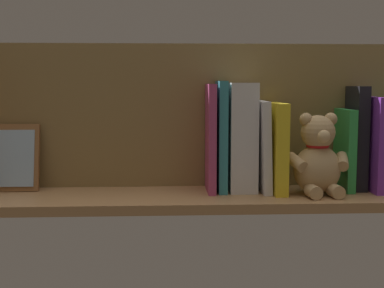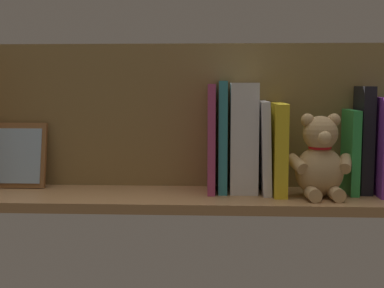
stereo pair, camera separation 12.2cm
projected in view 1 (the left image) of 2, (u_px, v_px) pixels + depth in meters
ground_plane at (192, 198)px, 123.46cm from camera, size 110.04×24.10×2.20cm
shelf_back_panel at (190, 116)px, 131.09cm from camera, size 110.04×1.50×35.11cm
book_1 at (383, 144)px, 126.63cm from camera, size 2.44×12.73×22.13cm
book_2 at (372, 144)px, 126.07cm from camera, size 1.96×13.56×22.32cm
book_3 at (356, 138)px, 127.66cm from camera, size 2.77×9.76×24.81cm
book_4 at (345, 150)px, 126.99cm from camera, size 1.99×11.41×19.39cm
teddy_bear at (318, 159)px, 121.85cm from camera, size 15.23×12.55×18.82cm
book_5 at (276, 147)px, 124.64cm from camera, size 2.94×14.29×20.96cm
book_6 at (263, 146)px, 125.22cm from camera, size 2.64×12.76×21.42cm
dictionary_thick_white at (242, 137)px, 125.75cm from camera, size 6.38×10.54×25.61cm
book_7 at (221, 136)px, 125.42cm from camera, size 2.12×10.85×26.05cm
book_8 at (211, 138)px, 124.85cm from camera, size 1.77×11.82×25.34cm
picture_frame_leaning at (12, 158)px, 126.15cm from camera, size 12.70×4.91×15.97cm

